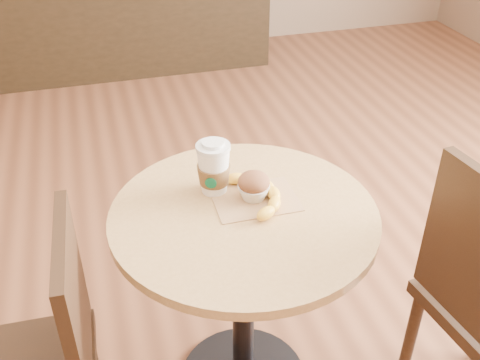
# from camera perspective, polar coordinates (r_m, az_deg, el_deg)

# --- Properties ---
(cafe_table) EXTENTS (0.76, 0.76, 0.75)m
(cafe_table) POSITION_cam_1_polar(r_m,az_deg,el_deg) (1.70, 0.37, -8.50)
(cafe_table) COLOR black
(cafe_table) RESTS_ON ground
(kraft_bag) EXTENTS (0.24, 0.18, 0.00)m
(kraft_bag) POSITION_cam_1_polar(r_m,az_deg,el_deg) (1.62, 1.54, -1.96)
(kraft_bag) COLOR #A67C50
(kraft_bag) RESTS_ON cafe_table
(coffee_cup) EXTENTS (0.10, 0.10, 0.17)m
(coffee_cup) POSITION_cam_1_polar(r_m,az_deg,el_deg) (1.62, -2.69, 1.09)
(coffee_cup) COLOR white
(coffee_cup) RESTS_ON cafe_table
(muffin) EXTENTS (0.09, 0.09, 0.08)m
(muffin) POSITION_cam_1_polar(r_m,az_deg,el_deg) (1.60, 1.41, -0.60)
(muffin) COLOR silver
(muffin) RESTS_ON kraft_bag
(banana) EXTENTS (0.17, 0.27, 0.03)m
(banana) POSITION_cam_1_polar(r_m,az_deg,el_deg) (1.61, 1.91, -1.40)
(banana) COLOR yellow
(banana) RESTS_ON kraft_bag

